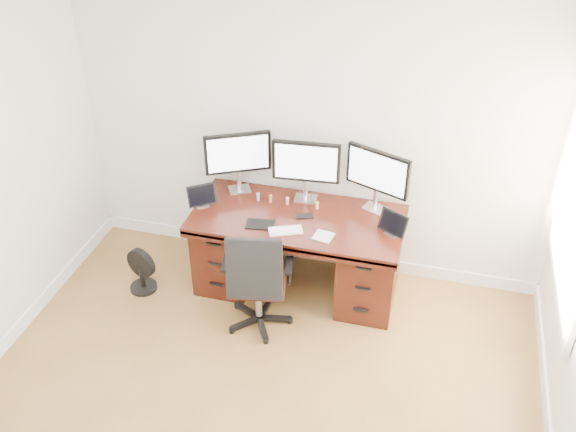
% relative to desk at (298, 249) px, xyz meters
% --- Properties ---
extents(back_wall, '(4.00, 0.10, 2.70)m').
position_rel_desk_xyz_m(back_wall, '(0.00, 0.42, 0.95)').
color(back_wall, silver).
rests_on(back_wall, ground).
extents(desk, '(1.70, 0.80, 0.75)m').
position_rel_desk_xyz_m(desk, '(0.00, 0.00, 0.00)').
color(desk, '#39120B').
rests_on(desk, ground).
extents(office_chair, '(0.59, 0.59, 0.95)m').
position_rel_desk_xyz_m(office_chair, '(-0.19, -0.55, -0.09)').
color(office_chair, black).
rests_on(office_chair, ground).
extents(floor_fan, '(0.28, 0.23, 0.40)m').
position_rel_desk_xyz_m(floor_fan, '(-1.28, -0.38, -0.21)').
color(floor_fan, black).
rests_on(floor_fan, ground).
extents(monitor_left, '(0.50, 0.28, 0.53)m').
position_rel_desk_xyz_m(monitor_left, '(-0.58, 0.24, 0.68)').
color(monitor_left, silver).
rests_on(monitor_left, desk).
extents(monitor_center, '(0.55, 0.15, 0.53)m').
position_rel_desk_xyz_m(monitor_center, '(0.00, 0.24, 0.68)').
color(monitor_center, silver).
rests_on(monitor_center, desk).
extents(monitor_right, '(0.52, 0.24, 0.53)m').
position_rel_desk_xyz_m(monitor_right, '(0.58, 0.24, 0.68)').
color(monitor_right, silver).
rests_on(monitor_right, desk).
extents(tablet_left, '(0.23, 0.20, 0.19)m').
position_rel_desk_xyz_m(tablet_left, '(-0.79, -0.08, 0.43)').
color(tablet_left, silver).
rests_on(tablet_left, desk).
extents(tablet_right, '(0.24, 0.18, 0.19)m').
position_rel_desk_xyz_m(tablet_right, '(0.76, -0.08, 0.43)').
color(tablet_right, silver).
rests_on(tablet_right, desk).
extents(keyboard, '(0.28, 0.20, 0.01)m').
position_rel_desk_xyz_m(keyboard, '(-0.04, -0.26, 0.36)').
color(keyboard, white).
rests_on(keyboard, desk).
extents(trackpad, '(0.16, 0.16, 0.01)m').
position_rel_desk_xyz_m(trackpad, '(0.26, -0.25, 0.35)').
color(trackpad, silver).
rests_on(trackpad, desk).
extents(drawing_tablet, '(0.24, 0.17, 0.01)m').
position_rel_desk_xyz_m(drawing_tablet, '(-0.25, -0.22, 0.35)').
color(drawing_tablet, black).
rests_on(drawing_tablet, desk).
extents(phone, '(0.15, 0.11, 0.01)m').
position_rel_desk_xyz_m(phone, '(0.05, -0.02, 0.35)').
color(phone, black).
rests_on(phone, desk).
extents(figurine_blue, '(0.03, 0.03, 0.07)m').
position_rel_desk_xyz_m(figurine_blue, '(-0.38, 0.12, 0.39)').
color(figurine_blue, '#5790E8').
rests_on(figurine_blue, desk).
extents(figurine_brown, '(0.03, 0.03, 0.07)m').
position_rel_desk_xyz_m(figurine_brown, '(-0.27, 0.12, 0.39)').
color(figurine_brown, '#8E5740').
rests_on(figurine_brown, desk).
extents(figurine_pink, '(0.03, 0.03, 0.07)m').
position_rel_desk_xyz_m(figurine_pink, '(-0.12, 0.12, 0.39)').
color(figurine_pink, pink).
rests_on(figurine_pink, desk).
extents(figurine_orange, '(0.03, 0.03, 0.07)m').
position_rel_desk_xyz_m(figurine_orange, '(0.13, 0.12, 0.39)').
color(figurine_orange, '#F7914D').
rests_on(figurine_orange, desk).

